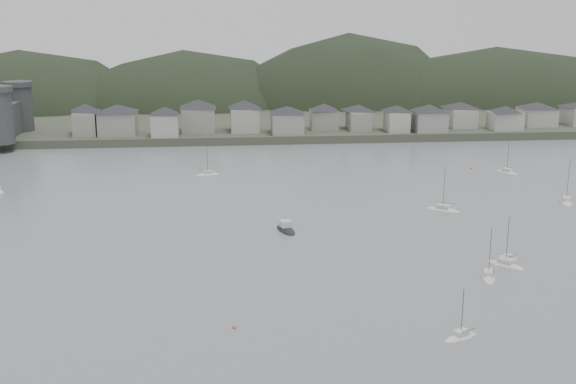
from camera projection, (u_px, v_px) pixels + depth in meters
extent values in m
plane|color=slate|center=(342.00, 364.00, 99.91)|extent=(900.00, 900.00, 0.00)
cube|color=#383D2D|center=(247.00, 100.00, 384.16)|extent=(900.00, 250.00, 3.00)
ellipsoid|color=black|center=(26.00, 132.00, 354.03)|extent=(138.98, 92.48, 81.13)
ellipsoid|color=black|center=(186.00, 129.00, 362.49)|extent=(132.08, 90.41, 79.74)
ellipsoid|color=black|center=(347.00, 132.00, 371.24)|extent=(133.88, 88.37, 101.41)
ellipsoid|color=black|center=(491.00, 126.00, 373.10)|extent=(165.81, 81.78, 82.55)
cylinder|color=#353437|center=(20.00, 109.00, 275.37)|extent=(10.00, 10.00, 17.00)
cube|color=#353437|center=(10.00, 121.00, 262.48)|extent=(3.50, 30.00, 12.00)
cube|color=gray|center=(87.00, 123.00, 267.40)|extent=(8.34, 12.91, 8.59)
pyramid|color=#232428|center=(85.00, 108.00, 265.98)|extent=(15.78, 15.78, 3.01)
cube|color=gray|center=(118.00, 123.00, 267.94)|extent=(13.68, 13.35, 8.36)
pyramid|color=#232428|center=(117.00, 108.00, 266.56)|extent=(20.07, 20.07, 2.93)
cube|color=#ADA9A2|center=(165.00, 125.00, 264.57)|extent=(9.78, 10.20, 8.08)
pyramid|color=#232428|center=(165.00, 111.00, 263.24)|extent=(14.83, 14.83, 2.83)
cube|color=gray|center=(198.00, 120.00, 274.90)|extent=(12.59, 13.33, 9.09)
pyramid|color=#232428|center=(198.00, 104.00, 273.40)|extent=(19.24, 19.24, 3.18)
cube|color=#ADA9A2|center=(245.00, 120.00, 275.16)|extent=(10.74, 12.17, 8.87)
pyramid|color=#232428|center=(245.00, 104.00, 273.69)|extent=(17.01, 17.01, 3.10)
cube|color=gray|center=(287.00, 123.00, 270.48)|extent=(11.63, 12.09, 7.69)
pyramid|color=#232428|center=(287.00, 110.00, 269.21)|extent=(17.61, 17.61, 2.69)
cube|color=gray|center=(324.00, 120.00, 280.35)|extent=(10.37, 9.35, 7.44)
pyramid|color=#232428|center=(324.00, 107.00, 279.12)|extent=(14.65, 14.65, 2.60)
cube|color=gray|center=(359.00, 120.00, 279.36)|extent=(8.24, 12.20, 7.22)
pyramid|color=#232428|center=(359.00, 108.00, 278.16)|extent=(15.17, 15.17, 2.53)
cube|color=#ADA9A2|center=(397.00, 121.00, 275.61)|extent=(8.06, 10.91, 7.46)
pyramid|color=#232428|center=(397.00, 108.00, 274.38)|extent=(14.08, 14.08, 2.61)
cube|color=gray|center=(429.00, 121.00, 275.34)|extent=(11.73, 11.78, 7.66)
pyramid|color=#232428|center=(430.00, 108.00, 274.07)|extent=(17.46, 17.46, 2.68)
cube|color=#ADA9A2|center=(460.00, 118.00, 286.41)|extent=(10.19, 13.02, 7.33)
pyramid|color=#232428|center=(461.00, 105.00, 285.20)|extent=(17.23, 17.23, 2.57)
cube|color=#ADA9A2|center=(505.00, 121.00, 279.37)|extent=(11.70, 9.81, 6.88)
pyramid|color=#232428|center=(506.00, 109.00, 278.24)|extent=(15.97, 15.97, 2.41)
cube|color=#ADA9A2|center=(537.00, 117.00, 289.52)|extent=(12.83, 12.48, 7.00)
pyramid|color=#232428|center=(538.00, 105.00, 288.37)|extent=(18.79, 18.79, 2.45)
ellipsoid|color=silver|center=(461.00, 338.00, 107.87)|extent=(6.51, 4.41, 1.25)
cube|color=silver|center=(461.00, 332.00, 107.64)|extent=(2.56, 2.16, 0.70)
cylinder|color=#3F3F42|center=(462.00, 313.00, 106.87)|extent=(0.12, 0.12, 7.80)
cylinder|color=#3F3F42|center=(469.00, 330.00, 107.15)|extent=(2.60, 1.26, 0.10)
ellipsoid|color=silver|center=(566.00, 203.00, 184.08)|extent=(5.62, 9.48, 1.81)
cube|color=silver|center=(566.00, 198.00, 183.78)|extent=(2.89, 3.63, 0.70)
cylinder|color=#3F3F42|center=(568.00, 181.00, 182.66)|extent=(0.12, 0.12, 11.29)
cylinder|color=#3F3F42|center=(562.00, 195.00, 185.09)|extent=(1.39, 3.88, 0.10)
ellipsoid|color=silver|center=(506.00, 262.00, 140.64)|extent=(7.35, 5.95, 1.45)
cube|color=silver|center=(506.00, 257.00, 140.39)|extent=(3.00, 2.74, 0.70)
cylinder|color=#3F3F42|center=(508.00, 239.00, 139.49)|extent=(0.12, 0.12, 9.09)
cylinder|color=#3F3F42|center=(513.00, 255.00, 139.67)|extent=(2.78, 1.89, 0.10)
ellipsoid|color=silver|center=(507.00, 173.00, 218.13)|extent=(5.99, 8.29, 1.60)
cube|color=silver|center=(507.00, 169.00, 217.86)|extent=(2.86, 3.30, 0.70)
cylinder|color=#3F3F42|center=(508.00, 156.00, 216.87)|extent=(0.12, 0.12, 10.02)
cylinder|color=#3F3F42|center=(508.00, 167.00, 219.03)|extent=(1.76, 3.24, 0.10)
ellipsoid|color=silver|center=(208.00, 175.00, 215.37)|extent=(7.58, 4.11, 1.45)
cube|color=silver|center=(208.00, 172.00, 215.12)|extent=(2.86, 2.19, 0.70)
cylinder|color=#3F3F42|center=(207.00, 160.00, 214.22)|extent=(0.12, 0.12, 9.04)
cylinder|color=#3F3F42|center=(203.00, 170.00, 215.19)|extent=(3.17, 0.94, 0.10)
ellipsoid|color=silver|center=(488.00, 278.00, 132.29)|extent=(4.52, 7.86, 1.50)
cube|color=silver|center=(489.00, 272.00, 132.03)|extent=(2.35, 2.99, 0.70)
cylinder|color=#3F3F42|center=(490.00, 253.00, 131.10)|extent=(0.12, 0.12, 9.36)
cylinder|color=#3F3F42|center=(494.00, 272.00, 130.69)|extent=(1.10, 3.24, 0.10)
ellipsoid|color=silver|center=(443.00, 211.00, 176.85)|extent=(8.81, 7.17, 1.75)
cube|color=silver|center=(443.00, 206.00, 176.56)|extent=(3.61, 3.29, 0.70)
cylinder|color=#3F3F42|center=(444.00, 189.00, 175.48)|extent=(0.12, 0.12, 10.91)
cylinder|color=#3F3F42|center=(447.00, 203.00, 177.40)|extent=(3.32, 2.27, 0.10)
ellipsoid|color=silver|center=(506.00, 266.00, 138.45)|extent=(7.04, 7.52, 1.56)
cube|color=silver|center=(506.00, 261.00, 138.19)|extent=(3.10, 3.19, 0.70)
cylinder|color=#3F3F42|center=(507.00, 241.00, 137.22)|extent=(0.12, 0.12, 9.76)
cylinder|color=#3F3F42|center=(509.00, 256.00, 139.16)|extent=(2.40, 2.71, 0.10)
ellipsoid|color=black|center=(286.00, 230.00, 160.93)|extent=(5.15, 9.08, 1.89)
cube|color=silver|center=(286.00, 224.00, 160.54)|extent=(2.97, 3.10, 1.40)
cylinder|color=#3F3F42|center=(286.00, 220.00, 160.32)|extent=(0.10, 0.10, 1.20)
sphere|color=#C25F40|center=(288.00, 233.00, 158.78)|extent=(0.70, 0.70, 0.70)
sphere|color=#C25F40|center=(471.00, 168.00, 224.29)|extent=(0.70, 0.70, 0.70)
sphere|color=#C25F40|center=(234.00, 327.00, 111.27)|extent=(0.70, 0.70, 0.70)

